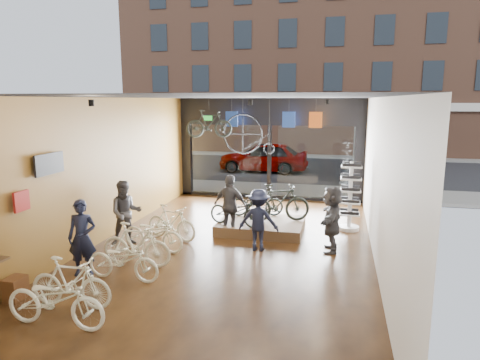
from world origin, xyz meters
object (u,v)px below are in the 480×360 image
(floor_bike_3, at_px, (136,244))
(floor_bike_5, at_px, (171,222))
(street_car, at_px, (263,157))
(sunglasses_rack, at_px, (350,196))
(floor_bike_4, at_px, (153,233))
(customer_3, at_px, (259,220))
(customer_1, at_px, (126,213))
(display_bike_left, at_px, (236,211))
(floor_bike_2, at_px, (123,260))
(display_platform, at_px, (261,226))
(display_bike_mid, at_px, (278,203))
(floor_bike_0, at_px, (55,300))
(hung_bike, at_px, (209,124))
(penny_farthing, at_px, (251,136))
(box_truck, at_px, (381,151))
(customer_0, at_px, (82,238))
(display_bike_right, at_px, (257,202))
(floor_bike_1, at_px, (71,282))
(customer_2, at_px, (231,206))
(customer_5, at_px, (332,219))

(floor_bike_3, bearing_deg, floor_bike_5, -0.00)
(street_car, height_order, sunglasses_rack, sunglasses_rack)
(floor_bike_4, relative_size, customer_3, 1.08)
(customer_1, bearing_deg, display_bike_left, -2.63)
(street_car, distance_m, floor_bike_2, 14.32)
(display_platform, relative_size, display_bike_mid, 1.32)
(floor_bike_0, relative_size, customer_1, 1.07)
(floor_bike_3, height_order, display_platform, floor_bike_3)
(floor_bike_3, bearing_deg, floor_bike_2, -171.64)
(hung_bike, bearing_deg, penny_farthing, -84.39)
(box_truck, bearing_deg, customer_0, -118.40)
(display_bike_right, relative_size, customer_3, 1.02)
(floor_bike_5, bearing_deg, customer_3, -80.29)
(floor_bike_0, bearing_deg, floor_bike_4, -0.07)
(floor_bike_5, distance_m, display_platform, 2.60)
(floor_bike_0, bearing_deg, floor_bike_3, -1.22)
(floor_bike_1, distance_m, customer_1, 3.51)
(display_bike_left, bearing_deg, floor_bike_0, 176.78)
(street_car, distance_m, floor_bike_0, 16.31)
(floor_bike_3, bearing_deg, hung_bike, 1.90)
(floor_bike_5, bearing_deg, display_bike_mid, -47.08)
(street_car, xyz_separation_m, floor_bike_0, (-0.59, -16.29, -0.31))
(customer_2, distance_m, penny_farthing, 4.04)
(customer_0, bearing_deg, display_bike_left, 39.92)
(floor_bike_1, distance_m, sunglasses_rack, 7.87)
(box_truck, xyz_separation_m, customer_5, (-2.01, -10.52, -0.53))
(floor_bike_0, distance_m, sunglasses_rack, 8.30)
(street_car, distance_m, display_bike_right, 9.86)
(floor_bike_5, relative_size, display_bike_right, 1.00)
(floor_bike_4, distance_m, sunglasses_rack, 5.67)
(floor_bike_2, relative_size, sunglasses_rack, 0.81)
(customer_1, bearing_deg, display_platform, 1.29)
(customer_0, bearing_deg, display_platform, 38.46)
(customer_1, bearing_deg, hung_bike, 48.83)
(box_truck, height_order, floor_bike_3, box_truck)
(floor_bike_1, height_order, display_bike_mid, display_bike_mid)
(street_car, relative_size, box_truck, 0.67)
(customer_2, bearing_deg, display_platform, -125.28)
(floor_bike_1, distance_m, hung_bike, 8.20)
(display_bike_right, relative_size, customer_1, 0.94)
(box_truck, relative_size, floor_bike_2, 4.24)
(floor_bike_1, bearing_deg, street_car, -4.33)
(floor_bike_2, height_order, display_bike_mid, display_bike_mid)
(floor_bike_2, relative_size, display_bike_left, 1.02)
(floor_bike_2, relative_size, customer_3, 1.04)
(customer_2, xyz_separation_m, sunglasses_rack, (3.22, 1.36, 0.14))
(floor_bike_0, distance_m, floor_bike_1, 0.69)
(display_bike_mid, bearing_deg, penny_farthing, 5.64)
(box_truck, height_order, penny_farthing, penny_farthing)
(display_bike_left, relative_size, customer_2, 0.92)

